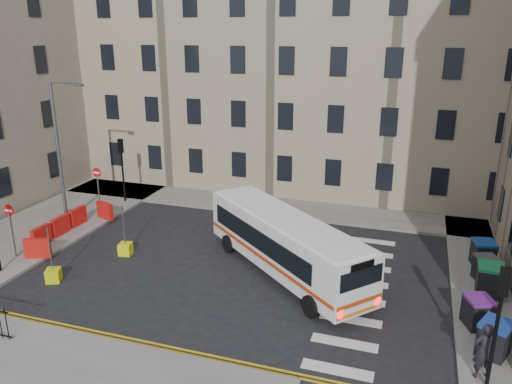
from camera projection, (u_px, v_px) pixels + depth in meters
The scene contains 20 objects.
ground at pixel (273, 273), 23.20m from camera, with size 120.00×120.00×0.00m, color black.
pavement_north at pixel (222, 201), 32.73m from camera, with size 36.00×3.20×0.15m, color slate.
pavement_east at pixel (475, 262), 24.10m from camera, with size 2.40×26.00×0.15m, color slate.
pavement_west at pixel (41, 228), 28.26m from camera, with size 6.00×22.00×0.15m, color slate.
terrace_north at pixel (243, 61), 36.61m from camera, with size 38.30×10.80×17.20m.
traffic_light_east at pixel (499, 310), 14.78m from camera, with size 0.28×0.22×4.10m.
traffic_light_nw at pixel (122, 160), 31.76m from camera, with size 0.28×0.22×4.10m.
streetlamp at pixel (59, 152), 27.55m from camera, with size 0.50×0.22×8.14m.
no_entry_north at pixel (97, 180), 30.35m from camera, with size 0.60×0.08×3.00m.
no_entry_south at pixel (10, 219), 24.03m from camera, with size 0.60×0.08×3.00m.
roadworks_barriers at pixel (66, 226), 26.99m from camera, with size 1.66×6.26×1.00m.
bus at pixel (285, 242), 22.68m from camera, with size 9.14×8.39×2.76m.
wheelie_bin_a at pixel (495, 338), 17.01m from camera, with size 1.33×1.40×1.22m.
wheelie_bin_b at pixel (478, 312), 18.65m from camera, with size 1.23×1.31×1.16m.
wheelie_bin_c at pixel (490, 279), 20.91m from camera, with size 1.10×1.24×1.31m.
wheelie_bin_d at pixel (486, 269), 22.06m from camera, with size 1.20×1.28×1.13m.
wheelie_bin_e at pixel (483, 253), 23.47m from camera, with size 1.16×1.27×1.22m.
pedestrian at pixel (484, 351), 15.75m from camera, with size 0.71×0.47×1.95m, color black.
bollard_yellow at pixel (126, 249), 25.05m from camera, with size 0.60×0.60×0.60m, color #E6E80C.
bollard_chevron at pixel (53, 275), 22.36m from camera, with size 0.60×0.60×0.60m, color #C3CB0B.
Camera 1 is at (5.81, -20.08, 10.78)m, focal length 35.00 mm.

